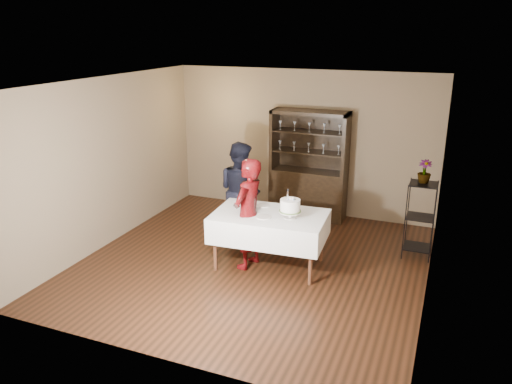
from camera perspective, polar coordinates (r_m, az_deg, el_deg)
floor at (r=7.66m, az=-0.37°, el=-8.13°), size 5.00×5.00×0.00m
ceiling at (r=6.90m, az=-0.41°, el=12.40°), size 5.00×5.00×0.00m
back_wall at (r=9.45m, az=5.39°, el=5.64°), size 5.00×0.02×2.70m
wall_left at (r=8.40m, az=-16.41°, el=3.35°), size 0.02×5.00×2.70m
wall_right at (r=6.67m, az=19.90°, el=-0.81°), size 0.02×5.00×2.70m
china_hutch at (r=9.34m, az=6.00°, el=1.11°), size 1.40×0.48×2.00m
plant_etagere at (r=8.04m, az=18.24°, el=-2.72°), size 0.42×0.42×1.20m
cake_table at (r=7.35m, az=1.55°, el=-3.95°), size 1.70×1.11×0.82m
woman at (r=7.26m, az=-0.91°, el=-2.51°), size 0.49×0.66×1.66m
man at (r=8.33m, az=-1.80°, el=0.21°), size 1.00×0.92×1.65m
cake at (r=7.08m, az=3.93°, el=-1.66°), size 0.32×0.32×0.44m
plate_near at (r=7.15m, az=0.86°, el=-2.86°), size 0.28×0.28×0.01m
plate_far at (r=7.60m, az=0.83°, el=-1.55°), size 0.21×0.21×0.01m
potted_plant at (r=7.86m, az=18.70°, el=2.23°), size 0.21×0.21×0.35m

